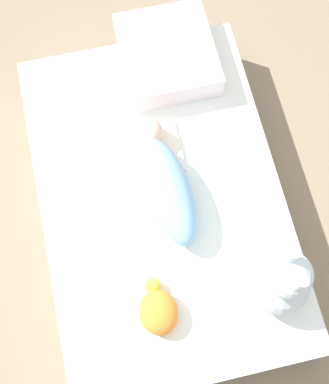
{
  "coord_description": "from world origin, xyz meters",
  "views": [
    {
      "loc": [
        -0.58,
        0.12,
        1.95
      ],
      "look_at": [
        -0.01,
        -0.01,
        0.26
      ],
      "focal_mm": 50.0,
      "sensor_mm": 36.0,
      "label": 1
    }
  ],
  "objects_px": {
    "bunny_plush": "(281,281)",
    "turtle_plush": "(158,310)",
    "swaddled_baby": "(165,183)",
    "pillow": "(167,55)"
  },
  "relations": [
    {
      "from": "swaddled_baby",
      "to": "turtle_plush",
      "type": "xyz_separation_m",
      "value": [
        -0.4,
        0.11,
        -0.03
      ]
    },
    {
      "from": "bunny_plush",
      "to": "turtle_plush",
      "type": "relative_size",
      "value": 1.97
    },
    {
      "from": "turtle_plush",
      "to": "pillow",
      "type": "bearing_deg",
      "value": -14.74
    },
    {
      "from": "swaddled_baby",
      "to": "turtle_plush",
      "type": "relative_size",
      "value": 2.61
    },
    {
      "from": "pillow",
      "to": "bunny_plush",
      "type": "relative_size",
      "value": 1.0
    },
    {
      "from": "pillow",
      "to": "swaddled_baby",
      "type": "bearing_deg",
      "value": 166.3
    },
    {
      "from": "swaddled_baby",
      "to": "bunny_plush",
      "type": "bearing_deg",
      "value": -152.66
    },
    {
      "from": "turtle_plush",
      "to": "bunny_plush",
      "type": "bearing_deg",
      "value": -91.56
    },
    {
      "from": "swaddled_baby",
      "to": "pillow",
      "type": "relative_size",
      "value": 1.33
    },
    {
      "from": "bunny_plush",
      "to": "turtle_plush",
      "type": "bearing_deg",
      "value": 88.44
    }
  ]
}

